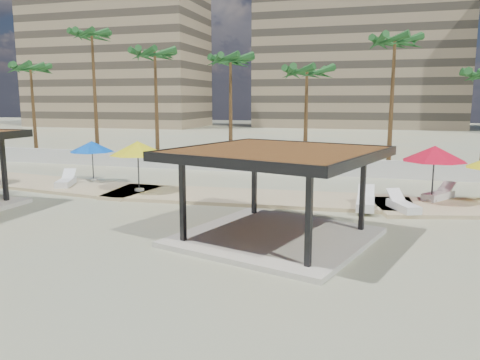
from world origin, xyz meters
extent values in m
plane|color=tan|center=(0.00, 0.00, 0.00)|extent=(200.00, 200.00, 0.00)
cube|color=#C6B284|center=(-12.00, 7.50, 0.06)|extent=(16.40, 6.19, 0.24)
cube|color=#C6B284|center=(2.00, 7.00, 0.06)|extent=(16.24, 5.11, 0.24)
cube|color=silver|center=(0.00, 16.00, 0.60)|extent=(56.00, 0.30, 1.20)
cube|color=#937F60|center=(-42.00, 68.00, 15.00)|extent=(34.00, 16.00, 30.00)
cube|color=#847259|center=(4.00, 78.00, 14.00)|extent=(38.00, 16.00, 28.00)
cube|color=beige|center=(4.65, 0.20, 0.10)|extent=(8.04, 8.04, 0.20)
cube|color=black|center=(1.60, -1.43, 1.66)|extent=(0.22, 0.22, 2.93)
cube|color=black|center=(3.01, 3.25, 1.66)|extent=(0.22, 0.22, 2.93)
cube|color=black|center=(6.28, -2.84, 1.66)|extent=(0.22, 0.22, 2.93)
cube|color=black|center=(7.69, 1.84, 1.66)|extent=(0.22, 0.22, 2.93)
cube|color=brown|center=(4.65, 0.20, 3.26)|extent=(8.28, 8.28, 0.27)
cube|color=black|center=(3.69, -2.98, 3.26)|extent=(6.49, 2.06, 0.33)
cube|color=black|center=(5.60, 3.39, 3.26)|extent=(6.49, 2.06, 0.33)
cube|color=black|center=(1.46, 1.16, 3.26)|extent=(2.06, 6.49, 0.33)
cube|color=black|center=(7.83, -0.75, 3.26)|extent=(2.06, 6.49, 0.33)
cube|color=black|center=(-9.57, 2.27, 1.80)|extent=(0.19, 0.19, 3.18)
cylinder|color=beige|center=(-4.48, 6.55, 0.24)|extent=(0.54, 0.54, 0.13)
cylinder|color=#262628|center=(-4.48, 6.55, 1.47)|extent=(0.08, 0.08, 2.58)
cone|color=yellow|center=(-4.48, 6.55, 2.58)|extent=(3.39, 3.39, 0.75)
cylinder|color=beige|center=(10.88, 8.16, 0.24)|extent=(0.54, 0.54, 0.13)
cylinder|color=#262628|center=(10.88, 8.16, 1.48)|extent=(0.08, 0.08, 2.59)
cone|color=red|center=(10.88, 8.16, 2.59)|extent=(4.14, 4.14, 0.76)
cylinder|color=beige|center=(-9.00, 8.97, 0.24)|extent=(0.48, 0.48, 0.11)
cylinder|color=#262628|center=(-9.00, 8.97, 1.33)|extent=(0.07, 0.07, 2.29)
cone|color=blue|center=(-9.00, 8.97, 2.31)|extent=(3.60, 3.60, 0.67)
cube|color=white|center=(-9.45, 6.81, 0.33)|extent=(1.50, 2.27, 0.30)
cube|color=white|center=(-9.45, 6.81, 0.51)|extent=(1.50, 2.27, 0.06)
cube|color=white|center=(-9.77, 7.58, 0.77)|extent=(0.93, 0.95, 0.54)
cube|color=white|center=(7.75, 5.80, 0.34)|extent=(0.82, 2.31, 0.32)
cube|color=white|center=(7.75, 5.80, 0.54)|extent=(0.82, 2.31, 0.07)
cube|color=white|center=(7.74, 6.70, 0.81)|extent=(0.76, 0.80, 0.58)
cube|color=white|center=(9.44, 5.80, 0.32)|extent=(1.52, 2.17, 0.29)
cube|color=white|center=(9.44, 5.80, 0.50)|extent=(1.52, 2.17, 0.06)
cube|color=white|center=(9.10, 6.53, 0.75)|extent=(0.92, 0.93, 0.52)
cube|color=white|center=(11.26, 8.86, 0.32)|extent=(1.77, 2.07, 0.29)
cube|color=white|center=(11.26, 8.86, 0.50)|extent=(1.77, 2.07, 0.06)
cube|color=white|center=(11.72, 9.50, 0.74)|extent=(0.96, 0.96, 0.52)
cone|color=brown|center=(-21.00, 18.30, 4.05)|extent=(0.36, 0.36, 8.09)
ellipsoid|color=#1C5120|center=(-21.00, 18.30, 7.84)|extent=(3.00, 3.00, 1.80)
cone|color=brown|center=(-15.00, 18.70, 5.36)|extent=(0.36, 0.36, 10.72)
ellipsoid|color=#1C5120|center=(-15.00, 18.70, 10.47)|extent=(3.00, 3.00, 1.80)
cone|color=brown|center=(-9.00, 18.10, 4.47)|extent=(0.36, 0.36, 8.93)
ellipsoid|color=#1C5120|center=(-9.00, 18.10, 8.68)|extent=(3.00, 3.00, 1.80)
cone|color=brown|center=(-3.00, 18.90, 4.20)|extent=(0.36, 0.36, 8.39)
ellipsoid|color=#1C5120|center=(-3.00, 18.90, 8.14)|extent=(3.00, 3.00, 1.80)
cone|color=brown|center=(3.00, 18.40, 3.69)|extent=(0.36, 0.36, 7.38)
ellipsoid|color=#1C5120|center=(3.00, 18.40, 7.13)|extent=(3.00, 3.00, 1.80)
cone|color=brown|center=(9.00, 18.60, 4.68)|extent=(0.36, 0.36, 9.36)
ellipsoid|color=#1C5120|center=(9.00, 18.60, 9.11)|extent=(3.00, 3.00, 1.80)
camera|label=1|loc=(8.12, -16.43, 5.18)|focal=35.00mm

